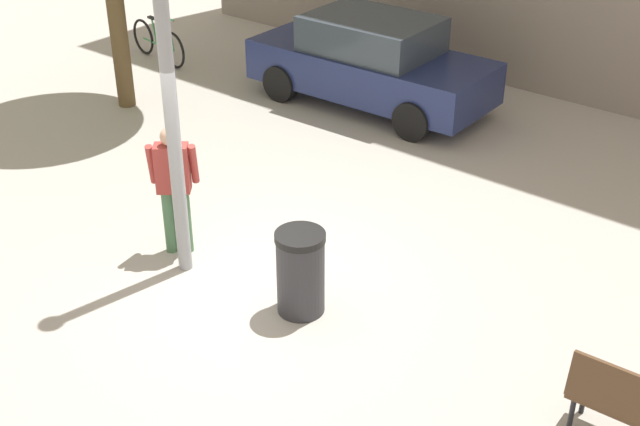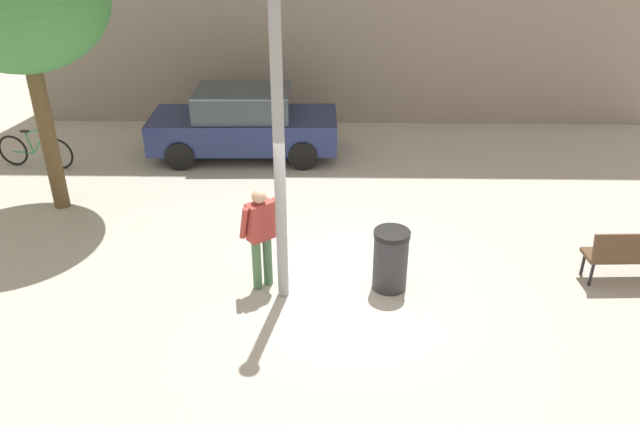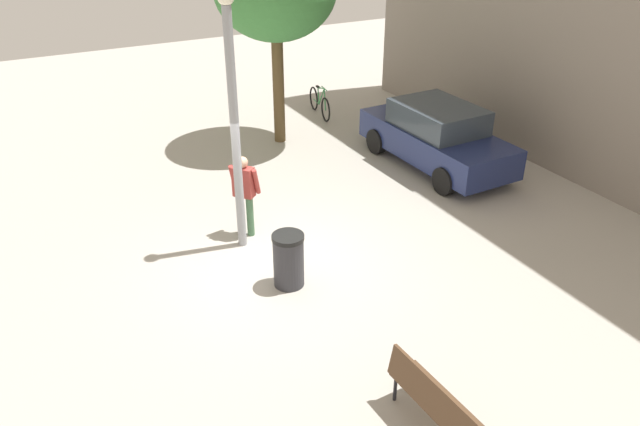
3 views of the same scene
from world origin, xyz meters
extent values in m
plane|color=#A8A399|center=(0.00, 0.00, 0.00)|extent=(36.00, 36.00, 0.00)
cylinder|color=gray|center=(-0.95, -0.34, 2.24)|extent=(0.16, 0.16, 4.49)
cylinder|color=#47704C|center=(-1.36, -0.19, 0.42)|extent=(0.14, 0.14, 0.85)
cylinder|color=#47704C|center=(-1.20, -0.06, 0.42)|extent=(0.14, 0.14, 0.85)
cube|color=#9E3833|center=(-1.28, -0.12, 1.15)|extent=(0.45, 0.43, 0.60)
sphere|color=tan|center=(-1.28, -0.12, 1.56)|extent=(0.22, 0.22, 0.22)
cylinder|color=#9E3833|center=(-1.50, -0.25, 1.18)|extent=(0.22, 0.23, 0.55)
cylinder|color=#9E3833|center=(-1.12, 0.07, 1.18)|extent=(0.22, 0.23, 0.55)
cylinder|color=black|center=(3.82, 0.29, 0.21)|extent=(0.05, 0.05, 0.42)
cylinder|color=black|center=(3.83, -0.03, 0.21)|extent=(0.05, 0.05, 0.42)
cylinder|color=brown|center=(-5.50, 2.56, 1.45)|extent=(0.30, 0.30, 2.89)
torus|color=black|center=(-6.23, 4.35, 0.36)|extent=(0.71, 0.16, 0.71)
torus|color=black|center=(-7.31, 4.53, 0.36)|extent=(0.71, 0.16, 0.71)
cylinder|color=#338447|center=(-6.59, 4.41, 0.64)|extent=(0.50, 0.12, 0.64)
cylinder|color=#338447|center=(-6.64, 4.42, 0.88)|extent=(0.58, 0.13, 0.18)
cylinder|color=#338447|center=(-6.87, 4.46, 0.57)|extent=(0.14, 0.06, 0.48)
cylinder|color=#338447|center=(-7.07, 4.49, 0.33)|extent=(0.50, 0.12, 0.04)
cylinder|color=#338447|center=(-6.29, 4.36, 0.64)|extent=(0.17, 0.06, 0.63)
cube|color=black|center=(-6.92, 4.47, 0.83)|extent=(0.21, 0.11, 0.04)
cylinder|color=#338447|center=(-6.36, 4.37, 0.95)|extent=(0.44, 0.10, 0.03)
cube|color=navy|center=(-2.22, 5.22, 0.62)|extent=(4.24, 1.80, 0.70)
cube|color=#333D47|center=(-2.22, 5.22, 1.25)|extent=(2.14, 1.61, 0.60)
cylinder|color=black|center=(-0.89, 6.06, 0.32)|extent=(0.65, 0.24, 0.64)
cylinder|color=black|center=(-0.85, 4.46, 0.32)|extent=(0.65, 0.24, 0.64)
cylinder|color=black|center=(-3.59, 5.99, 0.32)|extent=(0.65, 0.24, 0.64)
cylinder|color=black|center=(-3.55, 4.39, 0.32)|extent=(0.65, 0.24, 0.64)
cylinder|color=#2D2D33|center=(0.69, -0.12, 0.46)|extent=(0.53, 0.53, 0.91)
cylinder|color=black|center=(0.69, -0.12, 0.95)|extent=(0.56, 0.56, 0.08)
camera|label=1|loc=(5.61, -5.91, 5.60)|focal=46.93mm
camera|label=2|loc=(-0.24, -8.22, 5.55)|focal=34.89mm
camera|label=3|loc=(8.82, -3.84, 6.28)|focal=34.69mm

